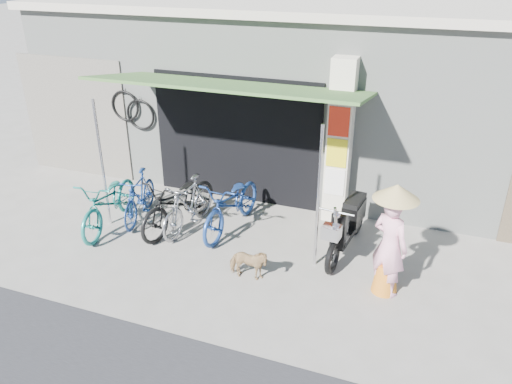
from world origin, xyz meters
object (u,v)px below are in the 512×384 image
(street_dog, at_px, (248,264))
(bike_blue, at_px, (139,196))
(bike_silver, at_px, (188,205))
(bike_navy, at_px, (232,204))
(bike_black, at_px, (180,202))
(nun, at_px, (390,241))
(bike_teal, at_px, (110,202))
(moped, at_px, (348,225))

(street_dog, bearing_deg, bike_blue, 62.28)
(bike_silver, distance_m, street_dog, 1.92)
(bike_blue, xyz_separation_m, bike_navy, (1.78, 0.23, 0.06))
(bike_blue, height_order, bike_black, bike_black)
(bike_blue, bearing_deg, bike_navy, -4.55)
(bike_navy, relative_size, nun, 1.12)
(bike_teal, distance_m, bike_navy, 2.22)
(bike_navy, height_order, moped, moped)
(moped, distance_m, nun, 1.24)
(bike_teal, bearing_deg, bike_blue, 46.06)
(bike_black, bearing_deg, nun, 1.84)
(bike_navy, relative_size, street_dog, 3.07)
(bike_silver, xyz_separation_m, bike_navy, (0.75, 0.25, 0.03))
(bike_navy, bearing_deg, bike_blue, -167.49)
(bike_teal, height_order, bike_blue, bike_teal)
(bike_blue, relative_size, street_dog, 2.40)
(bike_teal, relative_size, street_dog, 3.01)
(bike_teal, height_order, street_dog, bike_teal)
(bike_teal, distance_m, bike_black, 1.26)
(bike_blue, bearing_deg, nun, -20.38)
(bike_blue, height_order, bike_silver, bike_silver)
(bike_silver, distance_m, bike_navy, 0.79)
(bike_teal, relative_size, nun, 1.10)
(bike_blue, distance_m, street_dog, 2.84)
(bike_navy, distance_m, nun, 2.99)
(bike_silver, height_order, moped, moped)
(bike_silver, height_order, street_dog, bike_silver)
(bike_teal, xyz_separation_m, street_dog, (2.93, -0.67, -0.23))
(bike_teal, bearing_deg, bike_black, 11.19)
(bike_black, bearing_deg, moped, 16.80)
(bike_teal, distance_m, bike_silver, 1.43)
(bike_teal, height_order, nun, nun)
(bike_teal, xyz_separation_m, bike_black, (1.20, 0.40, 0.01))
(bike_blue, xyz_separation_m, moped, (3.85, 0.22, 0.03))
(moped, bearing_deg, bike_black, -168.49)
(nun, bearing_deg, bike_silver, 20.13)
(bike_black, bearing_deg, bike_navy, 28.15)
(bike_teal, xyz_separation_m, bike_blue, (0.33, 0.45, -0.04))
(bike_black, xyz_separation_m, street_dog, (1.73, -1.07, -0.24))
(bike_navy, distance_m, street_dog, 1.59)
(street_dog, height_order, moped, moped)
(bike_navy, xyz_separation_m, street_dog, (0.82, -1.34, -0.24))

